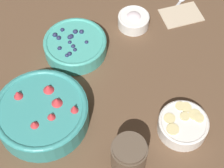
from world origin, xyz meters
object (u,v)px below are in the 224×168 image
(bowl_strawberries, at_px, (42,113))
(jar_chocolate, at_px, (129,156))
(bowl_blueberries, at_px, (75,45))
(bowl_bananas, at_px, (183,125))
(bowl_cream, at_px, (134,20))

(bowl_strawberries, xyz_separation_m, jar_chocolate, (0.17, -0.20, 0.01))
(bowl_blueberries, bearing_deg, jar_chocolate, -88.16)
(bowl_strawberries, height_order, jar_chocolate, jar_chocolate)
(bowl_blueberries, distance_m, bowl_bananas, 0.40)
(bowl_cream, height_order, jar_chocolate, jar_chocolate)
(bowl_bananas, relative_size, jar_chocolate, 1.27)
(bowl_blueberries, relative_size, bowl_cream, 1.90)
(bowl_bananas, height_order, bowl_cream, same)
(bowl_blueberries, relative_size, jar_chocolate, 1.83)
(bowl_blueberries, distance_m, jar_chocolate, 0.40)
(bowl_bananas, height_order, jar_chocolate, jar_chocolate)
(bowl_strawberries, relative_size, bowl_cream, 2.48)
(bowl_bananas, xyz_separation_m, jar_chocolate, (-0.17, -0.04, 0.02))
(bowl_strawberries, distance_m, jar_chocolate, 0.26)
(bowl_strawberries, xyz_separation_m, bowl_cream, (0.36, 0.23, -0.02))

